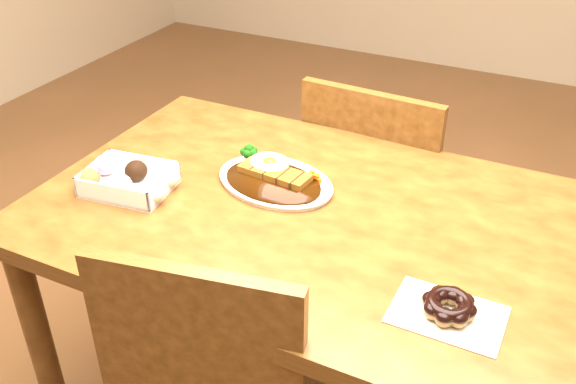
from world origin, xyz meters
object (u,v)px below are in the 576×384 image
at_px(table, 305,245).
at_px(chair_far, 379,197).
at_px(katsu_curry_plate, 274,178).
at_px(donut_box, 129,179).
at_px(pon_de_ring, 449,307).

xyz_separation_m(table, chair_far, (0.01, 0.53, -0.17)).
height_order(katsu_curry_plate, donut_box, katsu_curry_plate).
bearing_deg(katsu_curry_plate, chair_far, 75.76).
relative_size(table, pon_de_ring, 6.10).
xyz_separation_m(table, pon_de_ring, (0.37, -0.20, 0.12)).
bearing_deg(chair_far, donut_box, 60.54).
distance_m(table, katsu_curry_plate, 0.17).
xyz_separation_m(katsu_curry_plate, donut_box, (-0.29, -0.17, 0.01)).
height_order(table, donut_box, donut_box).
relative_size(donut_box, pon_de_ring, 1.17).
distance_m(chair_far, donut_box, 0.81).
bearing_deg(chair_far, pon_de_ring, 119.33).
height_order(table, pon_de_ring, pon_de_ring).
distance_m(table, chair_far, 0.56).
bearing_deg(table, pon_de_ring, -28.21).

